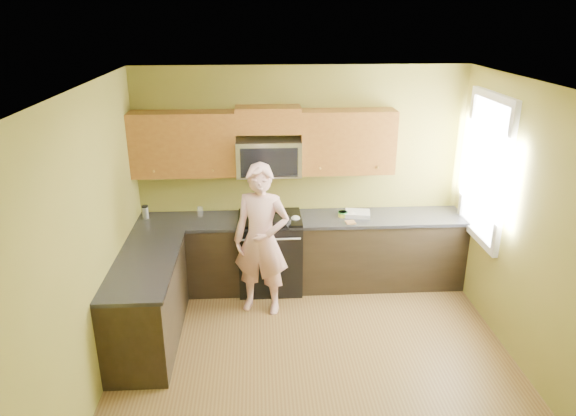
{
  "coord_description": "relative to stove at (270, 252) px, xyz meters",
  "views": [
    {
      "loc": [
        -0.53,
        -4.2,
        3.29
      ],
      "look_at": [
        -0.2,
        1.3,
        1.2
      ],
      "focal_mm": 32.62,
      "sensor_mm": 36.0,
      "label": 1
    }
  ],
  "objects": [
    {
      "name": "napkin_b",
      "position": [
        0.99,
        0.03,
        0.48
      ],
      "size": [
        0.15,
        0.16,
        0.07
      ],
      "primitive_type": "ellipsoid",
      "rotation": [
        0.0,
        0.0,
        0.3
      ],
      "color": "silver",
      "rests_on": "countertop_back"
    },
    {
      "name": "upper_cab_left",
      "position": [
        -0.99,
        0.16,
        0.97
      ],
      "size": [
        1.22,
        0.33,
        0.75
      ],
      "primitive_type": null,
      "color": "brown",
      "rests_on": "wall_back"
    },
    {
      "name": "glass_b",
      "position": [
        -0.85,
        0.15,
        0.51
      ],
      "size": [
        0.09,
        0.09,
        0.12
      ],
      "primitive_type": "cylinder",
      "rotation": [
        0.0,
        0.0,
        -0.35
      ],
      "color": "silver",
      "rests_on": "countertop_back"
    },
    {
      "name": "wall_front",
      "position": [
        0.4,
        -3.67,
        0.88
      ],
      "size": [
        4.0,
        0.0,
        4.0
      ],
      "primitive_type": "plane",
      "rotation": [
        -1.57,
        0.0,
        0.0
      ],
      "color": "olive",
      "rests_on": "ground"
    },
    {
      "name": "frying_pan",
      "position": [
        0.11,
        -0.19,
        0.47
      ],
      "size": [
        0.41,
        0.54,
        0.06
      ],
      "primitive_type": null,
      "rotation": [
        0.0,
        0.0,
        0.3
      ],
      "color": "black",
      "rests_on": "stove"
    },
    {
      "name": "woman",
      "position": [
        -0.11,
        -0.53,
        0.4
      ],
      "size": [
        0.73,
        0.58,
        1.76
      ],
      "primitive_type": "imported",
      "rotation": [
        0.0,
        0.0,
        -0.27
      ],
      "color": "#E27871",
      "rests_on": "floor"
    },
    {
      "name": "cabinet_left_run",
      "position": [
        -1.3,
        -1.08,
        -0.03
      ],
      "size": [
        0.6,
        1.6,
        0.88
      ],
      "primitive_type": "cube",
      "color": "black",
      "rests_on": "floor"
    },
    {
      "name": "countertop_back",
      "position": [
        0.4,
        0.01,
        0.43
      ],
      "size": [
        4.0,
        0.62,
        0.04
      ],
      "primitive_type": "cube",
      "color": "black",
      "rests_on": "cabinet_back_run"
    },
    {
      "name": "window",
      "position": [
        2.38,
        -0.48,
        1.17
      ],
      "size": [
        0.06,
        1.06,
        1.66
      ],
      "primitive_type": null,
      "color": "white",
      "rests_on": "wall_right"
    },
    {
      "name": "floor",
      "position": [
        0.4,
        -1.68,
        -0.47
      ],
      "size": [
        4.0,
        4.0,
        0.0
      ],
      "primitive_type": "plane",
      "color": "brown",
      "rests_on": "ground"
    },
    {
      "name": "wall_left",
      "position": [
        -1.6,
        -1.68,
        0.88
      ],
      "size": [
        0.0,
        4.0,
        4.0
      ],
      "primitive_type": "plane",
      "rotation": [
        1.57,
        0.0,
        1.57
      ],
      "color": "olive",
      "rests_on": "ground"
    },
    {
      "name": "travel_mug",
      "position": [
        -1.5,
        0.11,
        0.45
      ],
      "size": [
        0.1,
        0.1,
        0.17
      ],
      "primitive_type": null,
      "rotation": [
        0.0,
        0.0,
        -0.34
      ],
      "color": "silver",
      "rests_on": "countertop_back"
    },
    {
      "name": "butter_tub",
      "position": [
        0.9,
        0.03,
        0.45
      ],
      "size": [
        0.13,
        0.13,
        0.08
      ],
      "primitive_type": null,
      "rotation": [
        0.0,
        0.0,
        -0.18
      ],
      "color": "#E8EF3E",
      "rests_on": "countertop_back"
    },
    {
      "name": "wall_back",
      "position": [
        0.4,
        0.32,
        0.88
      ],
      "size": [
        4.0,
        0.0,
        4.0
      ],
      "primitive_type": "plane",
      "rotation": [
        1.57,
        0.0,
        0.0
      ],
      "color": "olive",
      "rests_on": "ground"
    },
    {
      "name": "dish_towel",
      "position": [
        1.08,
        0.05,
        0.47
      ],
      "size": [
        0.34,
        0.29,
        0.05
      ],
      "primitive_type": "cube",
      "rotation": [
        0.0,
        0.0,
        -0.18
      ],
      "color": "white",
      "rests_on": "countertop_back"
    },
    {
      "name": "toast_slice",
      "position": [
        0.96,
        -0.18,
        0.45
      ],
      "size": [
        0.12,
        0.12,
        0.01
      ],
      "primitive_type": "cube",
      "rotation": [
        0.0,
        0.0,
        0.12
      ],
      "color": "#B27F47",
      "rests_on": "countertop_back"
    },
    {
      "name": "wall_right",
      "position": [
        2.4,
        -1.68,
        0.88
      ],
      "size": [
        0.0,
        4.0,
        4.0
      ],
      "primitive_type": "plane",
      "rotation": [
        1.57,
        0.0,
        -1.57
      ],
      "color": "olive",
      "rests_on": "ground"
    },
    {
      "name": "microwave",
      "position": [
        0.0,
        0.12,
        0.97
      ],
      "size": [
        0.76,
        0.4,
        0.42
      ],
      "primitive_type": null,
      "color": "silver",
      "rests_on": "wall_back"
    },
    {
      "name": "stove",
      "position": [
        0.0,
        0.0,
        0.0
      ],
      "size": [
        0.76,
        0.65,
        0.95
      ],
      "primitive_type": null,
      "color": "black",
      "rests_on": "floor"
    },
    {
      "name": "ceiling",
      "position": [
        0.4,
        -1.68,
        2.23
      ],
      "size": [
        4.0,
        4.0,
        0.0
      ],
      "primitive_type": "plane",
      "rotation": [
        3.14,
        0.0,
        0.0
      ],
      "color": "white",
      "rests_on": "ground"
    },
    {
      "name": "cabinet_back_run",
      "position": [
        0.4,
        0.02,
        -0.03
      ],
      "size": [
        4.0,
        0.6,
        0.88
      ],
      "primitive_type": "cube",
      "color": "black",
      "rests_on": "floor"
    },
    {
      "name": "upper_cab_right",
      "position": [
        0.94,
        0.16,
        0.97
      ],
      "size": [
        1.12,
        0.33,
        0.75
      ],
      "primitive_type": null,
      "color": "brown",
      "rests_on": "wall_back"
    },
    {
      "name": "napkin_a",
      "position": [
        0.31,
        -0.07,
        0.48
      ],
      "size": [
        0.12,
        0.13,
        0.06
      ],
      "primitive_type": "ellipsoid",
      "rotation": [
        0.0,
        0.0,
        -0.07
      ],
      "color": "silver",
      "rests_on": "countertop_back"
    },
    {
      "name": "upper_cab_over_mw",
      "position": [
        0.0,
        0.16,
        1.62
      ],
      "size": [
        0.76,
        0.33,
        0.3
      ],
      "primitive_type": "cube",
      "color": "brown",
      "rests_on": "wall_back"
    },
    {
      "name": "countertop_left",
      "position": [
        -1.29,
        -1.08,
        0.43
      ],
      "size": [
        0.62,
        1.6,
        0.04
      ],
      "primitive_type": "cube",
      "color": "black",
      "rests_on": "cabinet_left_run"
    }
  ]
}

